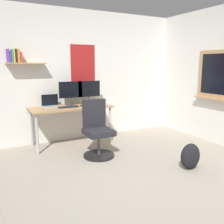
# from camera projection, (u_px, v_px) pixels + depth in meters

# --- Properties ---
(ground_plane) EXTENTS (5.20, 5.20, 0.00)m
(ground_plane) POSITION_uv_depth(u_px,v_px,m) (135.00, 188.00, 3.14)
(ground_plane) COLOR #9E9384
(ground_plane) RESTS_ON ground
(wall_back) EXTENTS (5.00, 0.30, 2.60)m
(wall_back) POSITION_uv_depth(u_px,v_px,m) (69.00, 76.00, 5.00)
(wall_back) COLOR silver
(wall_back) RESTS_ON ground
(desk) EXTENTS (1.53, 0.63, 0.75)m
(desk) POSITION_uv_depth(u_px,v_px,m) (71.00, 110.00, 4.74)
(desk) COLOR tan
(desk) RESTS_ON ground
(office_chair) EXTENTS (0.52, 0.52, 0.95)m
(office_chair) POSITION_uv_depth(u_px,v_px,m) (97.00, 132.00, 4.19)
(office_chair) COLOR black
(office_chair) RESTS_ON ground
(laptop) EXTENTS (0.31, 0.21, 0.23)m
(laptop) POSITION_uv_depth(u_px,v_px,m) (51.00, 104.00, 4.68)
(laptop) COLOR #ADAFB5
(laptop) RESTS_ON desk
(monitor_primary) EXTENTS (0.46, 0.17, 0.46)m
(monitor_primary) POSITION_uv_depth(u_px,v_px,m) (71.00, 92.00, 4.78)
(monitor_primary) COLOR #38383D
(monitor_primary) RESTS_ON desk
(monitor_secondary) EXTENTS (0.46, 0.17, 0.46)m
(monitor_secondary) POSITION_uv_depth(u_px,v_px,m) (89.00, 91.00, 4.95)
(monitor_secondary) COLOR #38383D
(monitor_secondary) RESTS_ON desk
(keyboard) EXTENTS (0.37, 0.13, 0.02)m
(keyboard) POSITION_uv_depth(u_px,v_px,m) (68.00, 107.00, 4.62)
(keyboard) COLOR black
(keyboard) RESTS_ON desk
(computer_mouse) EXTENTS (0.10, 0.06, 0.03)m
(computer_mouse) POSITION_uv_depth(u_px,v_px,m) (83.00, 105.00, 4.75)
(computer_mouse) COLOR #262628
(computer_mouse) RESTS_ON desk
(coffee_mug) EXTENTS (0.08, 0.08, 0.09)m
(coffee_mug) POSITION_uv_depth(u_px,v_px,m) (103.00, 102.00, 5.00)
(coffee_mug) COLOR silver
(coffee_mug) RESTS_ON desk
(backpack) EXTENTS (0.32, 0.22, 0.39)m
(backpack) POSITION_uv_depth(u_px,v_px,m) (190.00, 156.00, 3.68)
(backpack) COLOR black
(backpack) RESTS_ON ground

